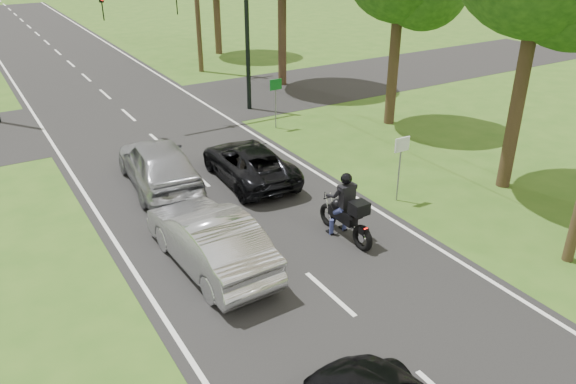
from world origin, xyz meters
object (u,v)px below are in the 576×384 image
at_px(dark_suv, 249,162).
at_px(sign_green, 276,92).
at_px(traffic_signal, 208,22).
at_px(sign_white, 401,154).
at_px(motorcycle_rider, 347,213).
at_px(silver_sedan, 210,239).
at_px(silver_suv, 158,164).

bearing_deg(dark_suv, sign_green, -126.91).
bearing_deg(sign_green, traffic_signal, 117.38).
xyz_separation_m(dark_suv, sign_white, (3.27, -3.86, 0.96)).
bearing_deg(motorcycle_rider, silver_sedan, 169.13).
bearing_deg(traffic_signal, sign_green, -62.62).
bearing_deg(silver_suv, dark_suv, 164.76).
distance_m(silver_sedan, traffic_signal, 12.99).
xyz_separation_m(silver_suv, traffic_signal, (4.72, 6.14, 3.30)).
height_order(traffic_signal, sign_green, traffic_signal).
height_order(motorcycle_rider, dark_suv, motorcycle_rider).
relative_size(dark_suv, sign_white, 2.12).
distance_m(dark_suv, sign_green, 5.49).
bearing_deg(traffic_signal, silver_sedan, -114.66).
xyz_separation_m(motorcycle_rider, traffic_signal, (1.44, 12.07, 3.36)).
distance_m(motorcycle_rider, sign_white, 3.10).
relative_size(dark_suv, silver_sedan, 0.96).
distance_m(motorcycle_rider, silver_suv, 6.78).
distance_m(silver_sedan, sign_green, 10.83).
bearing_deg(traffic_signal, dark_suv, -104.93).
relative_size(motorcycle_rider, traffic_signal, 0.36).
distance_m(motorcycle_rider, silver_sedan, 3.86).
xyz_separation_m(silver_sedan, silver_suv, (0.52, 5.27, 0.05)).
height_order(sign_white, sign_green, same).
xyz_separation_m(motorcycle_rider, dark_suv, (-0.47, 4.91, -0.14)).
height_order(dark_suv, traffic_signal, traffic_signal).
distance_m(silver_suv, sign_white, 7.83).
bearing_deg(dark_suv, traffic_signal, -101.87).
distance_m(motorcycle_rider, traffic_signal, 12.61).
height_order(dark_suv, silver_suv, silver_suv).
relative_size(silver_sedan, silver_suv, 0.97).
distance_m(dark_suv, traffic_signal, 8.19).
xyz_separation_m(traffic_signal, sign_green, (1.56, -3.02, -2.54)).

